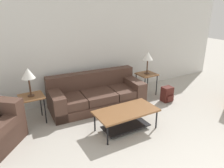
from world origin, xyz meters
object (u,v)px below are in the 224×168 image
at_px(table_lamp_right, 148,56).
at_px(side_table_right, 147,76).
at_px(coffee_table, 126,115).
at_px(table_lamp_left, 28,74).
at_px(couch, 96,95).
at_px(side_table_left, 32,99).
at_px(backpack, 167,94).

bearing_deg(table_lamp_right, side_table_right, 104.04).
bearing_deg(side_table_right, coffee_table, -140.05).
distance_m(side_table_right, table_lamp_left, 3.16).
relative_size(couch, side_table_left, 3.85).
relative_size(couch, table_lamp_right, 3.87).
xyz_separation_m(coffee_table, table_lamp_left, (-1.59, 1.28, 0.78)).
bearing_deg(side_table_right, side_table_left, 180.00).
xyz_separation_m(coffee_table, backpack, (1.72, 0.62, -0.13)).
height_order(table_lamp_left, backpack, table_lamp_left).
bearing_deg(backpack, side_table_right, 106.46).
bearing_deg(table_lamp_left, couch, 1.89).
bearing_deg(table_lamp_left, coffee_table, -38.90).
relative_size(coffee_table, backpack, 3.19).
relative_size(side_table_right, table_lamp_right, 1.00).
distance_m(side_table_left, side_table_right, 3.11).
relative_size(side_table_left, side_table_right, 1.00).
height_order(side_table_left, backpack, side_table_left).
xyz_separation_m(couch, coffee_table, (0.03, -1.33, 0.04)).
distance_m(coffee_table, table_lamp_left, 2.18).
distance_m(side_table_left, table_lamp_right, 3.16).
bearing_deg(side_table_right, table_lamp_right, -75.96).
bearing_deg(side_table_right, backpack, -73.54).
bearing_deg(backpack, coffee_table, -160.08).
bearing_deg(side_table_left, couch, 1.89).
distance_m(couch, backpack, 1.89).
height_order(side_table_right, table_lamp_right, table_lamp_right).
distance_m(side_table_right, table_lamp_right, 0.56).
bearing_deg(side_table_left, coffee_table, -38.90).
xyz_separation_m(couch, table_lamp_left, (-1.56, -0.05, 0.82)).
bearing_deg(couch, backpack, -22.04).
distance_m(side_table_left, table_lamp_left, 0.56).
height_order(table_lamp_right, backpack, table_lamp_right).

